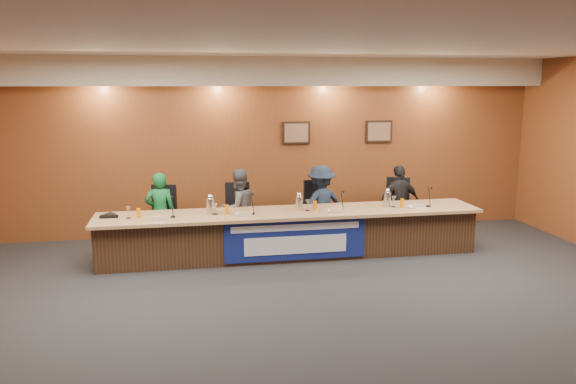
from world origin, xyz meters
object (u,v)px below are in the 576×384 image
speakerphone (109,216)px  dais_body (291,235)px  office_chair_d (397,212)px  carafe_right (387,199)px  office_chair_b (238,219)px  office_chair_a (161,222)px  panelist_a (160,213)px  panelist_b (239,209)px  panelist_c (321,205)px  banner (296,240)px  carafe_mid (299,203)px  office_chair_c (319,215)px  carafe_left (210,206)px  panelist_d (399,203)px

speakerphone → dais_body: bearing=-0.9°
office_chair_d → carafe_right: bearing=-98.2°
office_chair_b → office_chair_a: bearing=-176.4°
panelist_a → carafe_right: (3.68, -0.61, 0.21)m
office_chair_d → speakerphone: bearing=-147.9°
panelist_b → carafe_right: panelist_b is taller
dais_body → panelist_c: bearing=42.9°
banner → carafe_right: 1.74m
dais_body → carafe_right: bearing=-0.2°
office_chair_d → carafe_mid: carafe_mid is taller
panelist_c → office_chair_b: panelist_c is taller
office_chair_d → panelist_c: bearing=-151.6°
panelist_c → office_chair_c: (0.00, 0.10, -0.21)m
banner → carafe_left: (-1.27, 0.40, 0.49)m
panelist_d → office_chair_a: size_ratio=2.80×
dais_body → carafe_right: carafe_right is taller
carafe_left → speakerphone: size_ratio=0.75×
banner → carafe_right: size_ratio=9.14×
office_chair_c → carafe_right: size_ratio=1.99×
office_chair_d → office_chair_a: bearing=-155.6°
dais_body → office_chair_d: size_ratio=12.50×
banner → panelist_b: panelist_b is taller
panelist_a → panelist_b: panelist_b is taller
speakerphone → office_chair_d: bearing=7.7°
office_chair_b → carafe_left: carafe_left is taller
panelist_c → office_chair_c: size_ratio=2.86×
banner → speakerphone: size_ratio=6.88×
banner → office_chair_a: size_ratio=4.58×
carafe_mid → office_chair_b: bearing=142.9°
banner → panelist_d: size_ratio=1.64×
office_chair_c → office_chair_d: same height
carafe_right → carafe_left: bearing=-179.9°
carafe_right → banner: bearing=-165.8°
carafe_mid → carafe_right: 1.48m
dais_body → office_chair_c: dais_body is taller
panelist_c → carafe_mid: 0.80m
banner → office_chair_b: (-0.78, 1.12, 0.10)m
panelist_b → speakerphone: size_ratio=4.23×
carafe_right → dais_body: bearing=179.8°
carafe_left → speakerphone: 1.52m
dais_body → carafe_left: (-1.27, -0.01, 0.52)m
panelist_b → panelist_c: 1.43m
office_chair_b → office_chair_c: size_ratio=1.00×
banner → panelist_a: size_ratio=1.65×
carafe_left → speakerphone: bearing=177.8°
dais_body → panelist_c: size_ratio=4.36×
banner → speakerphone: bearing=170.6°
panelist_d → carafe_right: (-0.45, -0.61, 0.20)m
panelist_d → office_chair_b: 2.85m
banner → panelist_c: size_ratio=1.60×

